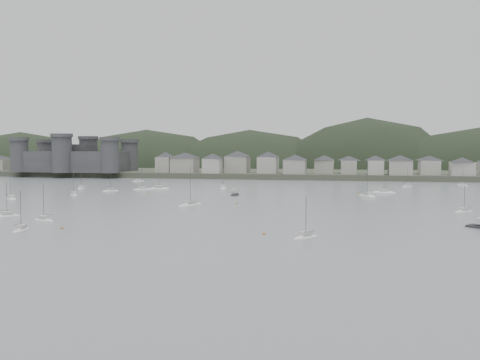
# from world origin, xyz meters

# --- Properties ---
(ground) EXTENTS (900.00, 900.00, 0.00)m
(ground) POSITION_xyz_m (0.00, 0.00, 0.00)
(ground) COLOR slate
(ground) RESTS_ON ground
(far_shore_land) EXTENTS (900.00, 250.00, 3.00)m
(far_shore_land) POSITION_xyz_m (0.00, 295.00, 1.50)
(far_shore_land) COLOR #383D2D
(far_shore_land) RESTS_ON ground
(forested_ridge) EXTENTS (851.55, 103.94, 102.57)m
(forested_ridge) POSITION_xyz_m (4.83, 269.40, -11.28)
(forested_ridge) COLOR black
(forested_ridge) RESTS_ON ground
(castle) EXTENTS (66.00, 43.00, 20.00)m
(castle) POSITION_xyz_m (-120.00, 179.80, 10.96)
(castle) COLOR #363639
(castle) RESTS_ON far_shore_land
(waterfront_town) EXTENTS (451.48, 28.46, 12.92)m
(waterfront_town) POSITION_xyz_m (50.59, 183.34, 8.66)
(waterfront_town) COLOR gray
(waterfront_town) RESTS_ON far_shore_land
(sailboat_lead) EXTENTS (7.54, 9.91, 13.20)m
(sailboat_lead) POSITION_xyz_m (-8.92, 41.95, 0.17)
(sailboat_lead) COLOR silver
(sailboat_lead) RESTS_ON ground
(moored_fleet) EXTENTS (252.72, 172.57, 13.29)m
(moored_fleet) POSITION_xyz_m (2.24, 69.00, 0.18)
(moored_fleet) COLOR silver
(moored_fleet) RESTS_ON ground
(motor_launch_far) EXTENTS (2.95, 8.01, 3.91)m
(motor_launch_far) POSITION_xyz_m (-2.83, 79.50, 0.29)
(motor_launch_far) COLOR black
(motor_launch_far) RESTS_ON ground
(mooring_buoys) EXTENTS (147.05, 123.75, 0.70)m
(mooring_buoys) POSITION_xyz_m (-5.36, 49.35, 0.15)
(mooring_buoys) COLOR #B07C3A
(mooring_buoys) RESTS_ON ground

